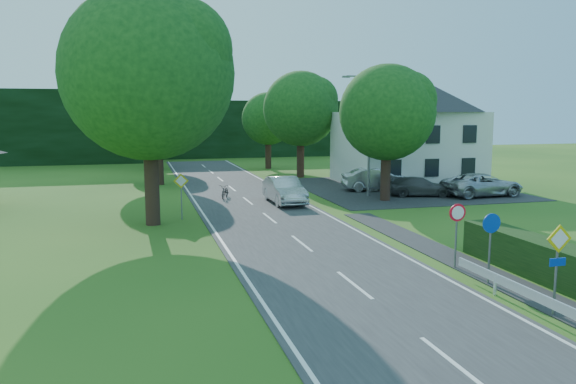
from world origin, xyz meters
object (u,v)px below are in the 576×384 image
object	(u,v)px
motorcycle	(225,191)
parked_car_silver_a	(377,179)
moving_car	(284,190)
streetlight	(367,129)
parked_car_red	(393,179)
parasol	(410,175)
parked_car_grey	(419,186)
parked_car_silver_b	(482,185)

from	to	relation	value
motorcycle	parked_car_silver_a	bearing A→B (deg)	24.34
moving_car	parked_car_silver_a	xyz separation A→B (m)	(7.85, 3.83, 0.00)
streetlight	parked_car_silver_a	size ratio (longest dim) A/B	1.63
parked_car_red	parasol	world-z (taller)	parasol
streetlight	parked_car_red	size ratio (longest dim) A/B	2.03
parked_car_silver_a	parked_car_grey	distance (m)	3.59
moving_car	parked_car_grey	world-z (taller)	moving_car
parked_car_silver_b	parked_car_silver_a	bearing A→B (deg)	49.75
streetlight	moving_car	bearing A→B (deg)	-165.97
streetlight	parked_car_red	world-z (taller)	streetlight
motorcycle	parked_car_grey	world-z (taller)	parked_car_grey
parked_car_silver_a	parasol	size ratio (longest dim) A/B	2.53
streetlight	moving_car	size ratio (longest dim) A/B	1.63
parked_car_silver_b	parked_car_red	bearing A→B (deg)	36.12
parked_car_silver_b	parked_car_grey	bearing A→B (deg)	70.97
parked_car_grey	parasol	world-z (taller)	parasol
parked_car_grey	motorcycle	bearing A→B (deg)	95.43
moving_car	parked_car_silver_b	xyz separation A→B (m)	(13.55, -0.48, -0.05)
streetlight	parasol	world-z (taller)	streetlight
moving_car	parasol	distance (m)	12.05
parasol	streetlight	bearing A→B (deg)	-145.64
streetlight	parked_car_grey	world-z (taller)	streetlight
parked_car_grey	parked_car_silver_b	bearing A→B (deg)	-89.95
parked_car_silver_b	parasol	bearing A→B (deg)	22.19
parked_car_red	parked_car_silver_a	distance (m)	1.76
streetlight	parked_car_silver_b	xyz separation A→B (m)	(7.49, -2.00, -3.66)
parked_car_silver_a	parasol	world-z (taller)	parasol
moving_car	parked_car_red	world-z (taller)	moving_car
moving_car	parked_car_silver_a	world-z (taller)	parked_car_silver_a
streetlight	motorcycle	bearing A→B (deg)	170.70
moving_car	parked_car_silver_a	bearing A→B (deg)	25.49
parked_car_silver_a	moving_car	bearing A→B (deg)	125.73
motorcycle	parked_car_silver_b	xyz separation A→B (m)	(16.75, -3.52, 0.31)
parked_car_silver_a	parked_car_silver_b	world-z (taller)	parked_car_silver_a
motorcycle	parasol	world-z (taller)	parasol
streetlight	parasol	xyz separation A→B (m)	(4.95, 3.38, -3.55)
parked_car_silver_a	motorcycle	bearing A→B (deg)	103.86
moving_car	parasol	xyz separation A→B (m)	(11.01, 4.90, 0.07)
parked_car_silver_a	parked_car_silver_b	distance (m)	7.15
parked_car_silver_b	parasol	xyz separation A→B (m)	(-2.54, 5.38, 0.11)
motorcycle	parked_car_silver_b	distance (m)	17.12
streetlight	parked_car_red	bearing A→B (deg)	41.37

